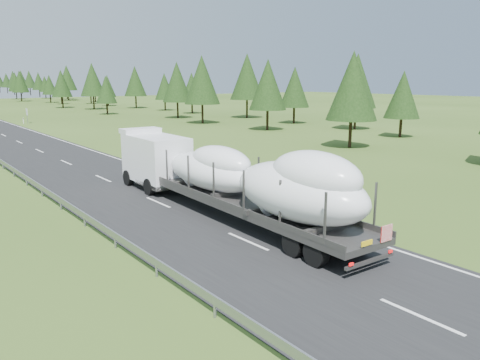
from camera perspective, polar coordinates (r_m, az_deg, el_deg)
ground at (r=16.79m, az=21.10°, el=-15.30°), size 400.00×400.00×0.00m
highway_sign at (r=89.94m, az=-24.55°, el=7.45°), size 0.08×0.90×2.60m
tree_line_right at (r=137.97m, az=-15.58°, el=11.50°), size 28.09×341.21×12.55m
boat_truck at (r=25.69m, az=-1.19°, el=0.63°), size 3.73×21.70×4.49m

